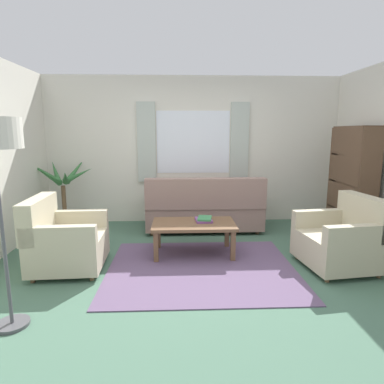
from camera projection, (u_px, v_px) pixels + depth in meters
ground_plane at (201, 269)px, 3.96m from camera, size 6.24×6.24×0.00m
wall_back at (193, 150)px, 5.95m from camera, size 5.32×0.12×2.60m
window_with_curtains at (193, 142)px, 5.84m from camera, size 1.98×0.07×1.40m
area_rug at (201, 268)px, 3.96m from camera, size 2.24×1.86×0.01m
couch at (204, 209)px, 5.45m from camera, size 1.90×0.82×0.92m
armchair_left at (64, 241)px, 3.90m from camera, size 0.86×0.88×0.88m
armchair_right at (343, 239)px, 3.95m from camera, size 0.92×0.93×0.88m
coffee_table at (194, 227)px, 4.38m from camera, size 1.10×0.64×0.44m
book_stack_on_table at (204, 219)px, 4.45m from camera, size 0.24×0.29×0.05m
potted_plant at (63, 196)px, 5.48m from camera, size 1.15×1.12×1.22m
bookshelf at (350, 181)px, 4.99m from camera, size 0.30×0.94×1.72m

